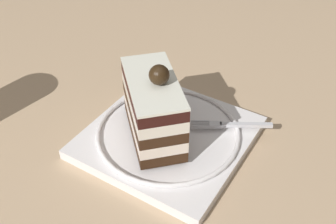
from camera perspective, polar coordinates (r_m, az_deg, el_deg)
ground_plane at (r=0.52m, az=0.92°, el=-5.92°), size 2.40×2.40×0.00m
dessert_plate at (r=0.53m, az=-0.00°, el=-3.38°), size 0.21×0.21×0.02m
cake_slice at (r=0.49m, az=-1.78°, el=0.91°), size 0.12×0.13×0.10m
fork at (r=0.53m, az=8.60°, el=-1.80°), size 0.07×0.09×0.00m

